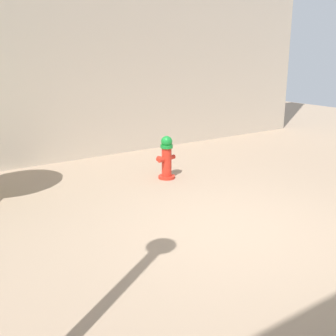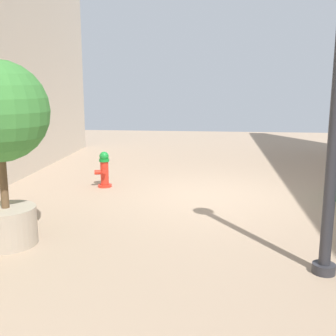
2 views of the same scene
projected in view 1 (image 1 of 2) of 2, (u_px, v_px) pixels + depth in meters
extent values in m
plane|color=tan|center=(241.00, 233.00, 5.37)|extent=(23.40, 23.40, 0.00)
cylinder|color=red|center=(167.00, 177.00, 7.66)|extent=(0.31, 0.31, 0.05)
cylinder|color=red|center=(167.00, 162.00, 7.58)|extent=(0.18, 0.18, 0.53)
cylinder|color=#198C33|center=(167.00, 146.00, 7.50)|extent=(0.22, 0.22, 0.06)
sphere|color=#198C33|center=(167.00, 142.00, 7.48)|extent=(0.21, 0.21, 0.21)
cylinder|color=red|center=(161.00, 160.00, 7.47)|extent=(0.11, 0.14, 0.08)
cylinder|color=red|center=(172.00, 157.00, 7.66)|extent=(0.11, 0.14, 0.08)
cylinder|color=red|center=(161.00, 159.00, 7.67)|extent=(0.16, 0.13, 0.11)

